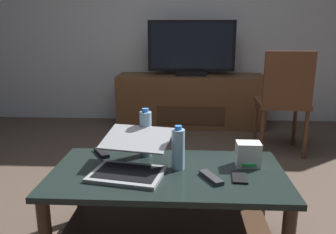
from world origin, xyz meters
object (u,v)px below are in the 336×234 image
water_bottle_far (146,133)px  coffee_table (168,196)px  water_bottle_near (178,149)px  tv_remote (101,153)px  television (191,49)px  router_box (248,154)px  cell_phone (240,177)px  dining_chair (284,98)px  soundbar_remote (211,177)px  media_cabinet (191,101)px  laptop (131,159)px

water_bottle_far → coffee_table: bearing=-59.0°
water_bottle_near → tv_remote: bearing=157.5°
water_bottle_far → television: bearing=82.7°
coffee_table → router_box: size_ratio=9.23×
cell_phone → tv_remote: 0.79m
coffee_table → cell_phone: cell_phone is taller
router_box → water_bottle_near: (-0.36, -0.06, 0.04)m
dining_chair → water_bottle_far: bearing=-131.1°
coffee_table → television: (0.14, 2.40, 0.60)m
coffee_table → soundbar_remote: 0.27m
dining_chair → water_bottle_near: size_ratio=4.22×
television → soundbar_remote: (0.07, -2.49, -0.45)m
coffee_table → dining_chair: size_ratio=1.22×
water_bottle_far → cell_phone: (0.48, -0.28, -0.12)m
media_cabinet → cell_phone: 2.50m
media_cabinet → television: (0.00, -0.02, 0.60)m
dining_chair → soundbar_remote: (-0.76, -1.57, -0.08)m
water_bottle_near → router_box: bearing=8.9°
media_cabinet → water_bottle_far: water_bottle_far is taller
dining_chair → water_bottle_far: (-1.10, -1.26, 0.04)m
laptop → tv_remote: bearing=133.0°
media_cabinet → soundbar_remote: (0.07, -2.51, 0.15)m
media_cabinet → water_bottle_near: size_ratio=7.56×
cell_phone → tv_remote: bearing=164.0°
coffee_table → media_cabinet: media_cabinet is taller
router_box → media_cabinet: bearing=96.6°
tv_remote → soundbar_remote: (0.60, -0.30, 0.00)m
coffee_table → dining_chair: (0.97, 1.49, 0.23)m
laptop → router_box: bearing=9.4°
laptop → water_bottle_far: water_bottle_far is taller
dining_chair → router_box: 1.50m
cell_phone → television: bearing=99.6°
television → dining_chair: bearing=-48.0°
tv_remote → soundbar_remote: size_ratio=1.00×
television → cell_phone: bearing=-85.3°
television → cell_phone: television is taller
water_bottle_far → tv_remote: size_ratio=1.68×
router_box → cell_phone: 0.18m
router_box → soundbar_remote: router_box is taller
dining_chair → cell_phone: size_ratio=6.81×
coffee_table → soundbar_remote: size_ratio=7.29×
laptop → router_box: size_ratio=3.67×
laptop → media_cabinet: bearing=82.4°
media_cabinet → tv_remote: (-0.53, -2.20, 0.15)m
dining_chair → laptop: dining_chair is taller
laptop → router_box: 0.60m
television → laptop: (-0.32, -2.40, -0.40)m
router_box → soundbar_remote: 0.27m
laptop → water_bottle_far: bearing=78.4°
dining_chair → coffee_table: bearing=-123.1°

